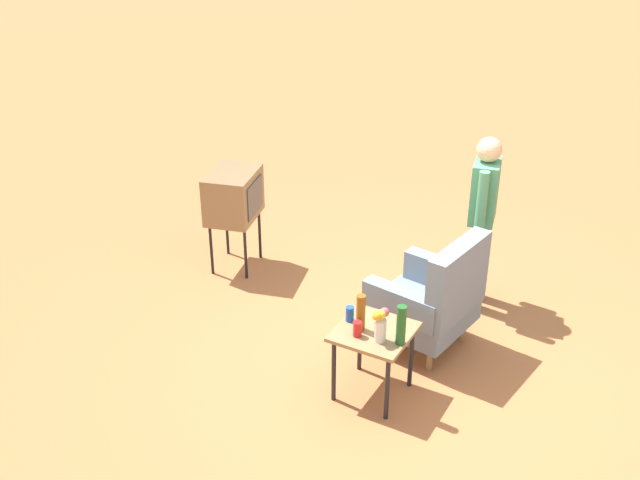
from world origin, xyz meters
TOP-DOWN VIEW (x-y plane):
  - ground_plane at (0.00, 0.00)m, footprint 60.00×60.00m
  - armchair at (-0.23, 0.09)m, footprint 0.88×0.89m
  - side_table at (0.56, -0.07)m, footprint 0.56×0.56m
  - tv_on_stand at (-0.61, -2.17)m, footprint 0.69×0.58m
  - person_standing at (-1.12, 0.18)m, footprint 0.56×0.29m
  - soda_can_blue at (0.53, -0.29)m, footprint 0.07×0.07m
  - bottle_tall_amber at (0.60, -0.16)m, footprint 0.07×0.07m
  - soda_can_red at (0.69, -0.15)m, footprint 0.07×0.07m
  - bottle_wine_green at (0.62, 0.17)m, footprint 0.07×0.07m
  - flower_vase at (0.66, 0.03)m, footprint 0.15×0.10m

SIDE VIEW (x-z plane):
  - ground_plane at x=0.00m, z-range 0.00..0.00m
  - armchair at x=-0.23m, z-range -0.03..1.03m
  - side_table at x=0.56m, z-range 0.21..0.80m
  - soda_can_blue at x=0.53m, z-range 0.59..0.71m
  - soda_can_red at x=0.69m, z-range 0.59..0.71m
  - flower_vase at x=0.66m, z-range 0.60..0.87m
  - bottle_tall_amber at x=0.60m, z-range 0.59..0.89m
  - bottle_wine_green at x=0.62m, z-range 0.59..0.91m
  - tv_on_stand at x=-0.61m, z-range 0.27..1.30m
  - person_standing at x=-1.12m, z-range 0.12..1.76m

